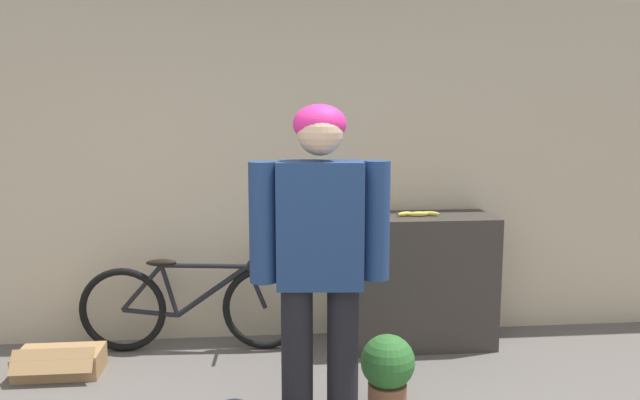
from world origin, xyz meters
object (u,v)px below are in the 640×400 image
(bicycle, at_px, (194,306))
(potted_plant, at_px, (388,370))
(person, at_px, (320,252))
(banana, at_px, (417,214))
(cardboard_box, at_px, (60,362))

(bicycle, distance_m, potted_plant, 1.64)
(person, bearing_deg, bicycle, 125.23)
(bicycle, xyz_separation_m, potted_plant, (1.22, -1.09, -0.07))
(potted_plant, bearing_deg, bicycle, 138.18)
(banana, xyz_separation_m, cardboard_box, (-2.51, -0.29, -0.92))
(potted_plant, bearing_deg, person, -146.41)
(bicycle, bearing_deg, banana, 1.10)
(person, height_order, cardboard_box, person)
(bicycle, bearing_deg, potted_plant, -38.94)
(banana, height_order, cardboard_box, banana)
(person, height_order, banana, person)
(person, xyz_separation_m, bicycle, (-0.79, 1.37, -0.71))
(cardboard_box, bearing_deg, banana, 6.53)
(bicycle, height_order, cardboard_box, bicycle)
(person, xyz_separation_m, potted_plant, (0.42, 0.28, -0.78))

